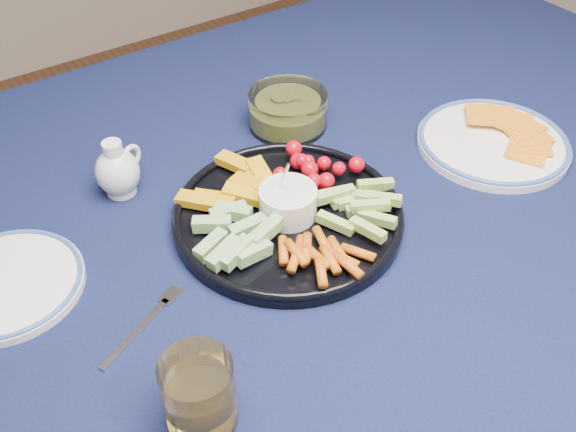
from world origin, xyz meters
TOP-DOWN VIEW (x-y plane):
  - dining_table at (0.00, 0.00)m, footprint 1.67×1.07m
  - crudite_platter at (-0.09, -0.06)m, footprint 0.33×0.33m
  - creamer_pitcher at (-0.25, 0.14)m, footprint 0.08×0.06m
  - pickle_bowl at (0.05, 0.14)m, footprint 0.13×0.13m
  - cheese_plate at (0.30, -0.10)m, footprint 0.24×0.24m
  - juice_tumbler at (-0.34, -0.26)m, footprint 0.08×0.08m
  - fork_left at (-0.33, -0.11)m, footprint 0.14×0.07m
  - fork_right at (0.28, -0.18)m, footprint 0.15×0.04m
  - side_plate_extra at (-0.45, 0.04)m, footprint 0.19×0.19m

SIDE VIEW (x-z plane):
  - dining_table at x=0.00m, z-range 0.29..1.03m
  - fork_left at x=-0.33m, z-range 0.75..0.75m
  - fork_right at x=0.28m, z-range 0.75..0.75m
  - side_plate_extra at x=-0.45m, z-range 0.75..0.76m
  - cheese_plate at x=0.30m, z-range 0.74..0.77m
  - crudite_platter at x=-0.09m, z-range 0.71..0.82m
  - pickle_bowl at x=0.05m, z-range 0.74..0.80m
  - creamer_pitcher at x=-0.25m, z-range 0.74..0.83m
  - juice_tumbler at x=-0.34m, z-range 0.74..0.83m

